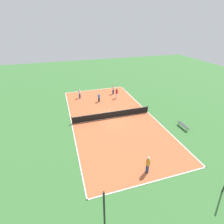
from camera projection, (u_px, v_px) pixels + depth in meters
The scene contains 13 objects.
ground_plane at pixel (112, 118), 24.30m from camera, with size 80.00×80.00×0.00m, color #3D7538.
court_surface at pixel (112, 118), 24.30m from camera, with size 11.17×22.91×0.02m.
tennis_net at pixel (112, 114), 24.05m from camera, with size 10.97×0.10×1.02m.
bench at pixel (183, 125), 21.86m from camera, with size 0.36×1.90×0.45m.
player_center_orange at pixel (148, 164), 15.15m from camera, with size 0.50×0.50×1.75m.
player_near_white at pixel (79, 93), 29.90m from camera, with size 0.46×0.46×1.67m.
player_near_blue at pixel (99, 97), 28.66m from camera, with size 0.50×0.50×1.41m.
player_far_white at pixel (113, 89), 31.61m from camera, with size 0.49×0.49×1.64m.
player_coach_red at pixel (117, 93), 29.87m from camera, with size 0.83×0.94×1.73m.
tennis_ball_far_baseline at pixel (104, 93), 32.30m from camera, with size 0.07×0.07×0.07m, color #CCE033.
tennis_ball_near_net at pixel (127, 100), 29.50m from camera, with size 0.07×0.07×0.07m, color #CCE033.
tennis_ball_left_sideline at pixel (113, 127), 22.04m from camera, with size 0.07×0.07×0.07m, color #CCE033.
fence_post_back_right at pixel (104, 213), 10.43m from camera, with size 0.12×0.12×3.74m.
Camera 1 is at (6.27, 20.14, 12.10)m, focal length 28.00 mm.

